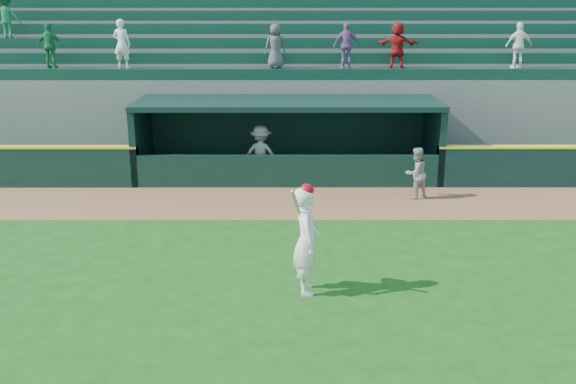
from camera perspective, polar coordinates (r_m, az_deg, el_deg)
The scene contains 7 objects.
ground at distance 13.30m, azimuth 0.01°, elevation -7.36°, with size 120.00×120.00×0.00m, color #164A12.
warning_track at distance 17.88m, azimuth -0.02°, elevation -0.96°, with size 40.00×3.00×0.01m, color brown.
dugout_player_front at distance 18.49m, azimuth 11.30°, elevation 1.66°, with size 0.72×0.56×1.47m, color #9C9D97.
dugout_player_inside at distance 19.81m, azimuth -2.42°, elevation 3.40°, with size 1.14×0.66×1.77m, color gray.
dugout at distance 20.56m, azimuth -0.03°, elevation 5.25°, with size 9.40×2.80×2.46m.
stands at distance 24.90m, azimuth -0.10°, elevation 9.66°, with size 34.50×6.29×7.50m.
batter_at_plate at distance 12.17m, azimuth 1.63°, elevation -4.21°, with size 0.60×0.86×2.18m.
Camera 1 is at (-0.03, -12.15, 5.39)m, focal length 40.00 mm.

